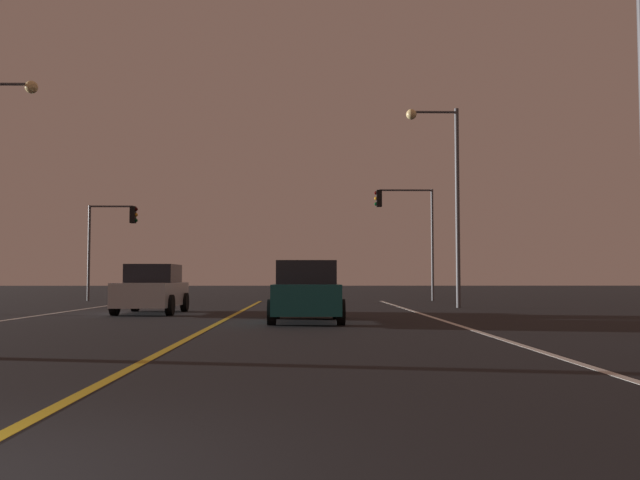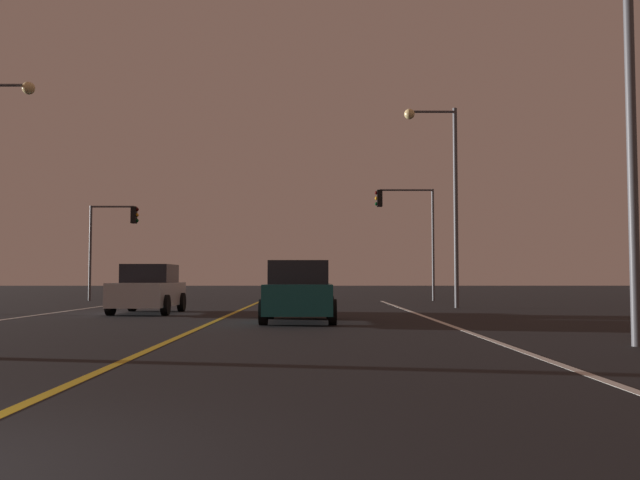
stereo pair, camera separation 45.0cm
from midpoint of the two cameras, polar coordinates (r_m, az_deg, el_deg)
lane_edge_right at (r=17.52m, az=11.93°, el=-7.11°), size 0.16×38.28×0.01m
lane_center_divider at (r=17.32m, az=-9.18°, el=-7.19°), size 0.16×38.28×0.01m
car_oncoming at (r=24.64m, az=-13.53°, el=-4.02°), size 2.02×4.30×1.70m
car_lead_same_lane at (r=19.25m, az=-1.08°, el=-4.38°), size 2.02×4.30×1.70m
traffic_light_near_right at (r=37.20m, az=7.52°, el=1.80°), size 3.19×0.36×6.00m
traffic_light_near_left at (r=38.28m, az=-16.42°, el=0.79°), size 2.63×0.36×5.09m
street_lamp_right_near at (r=13.95m, az=22.74°, el=11.13°), size 2.60×0.44×7.11m
street_lamp_right_far at (r=28.98m, az=10.69°, el=4.84°), size 2.20×0.44×8.28m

